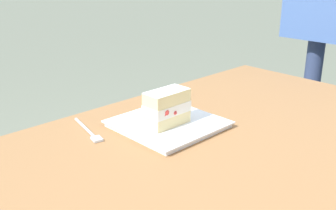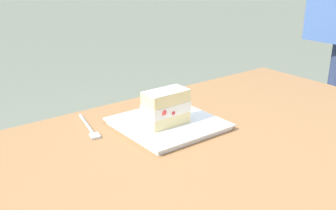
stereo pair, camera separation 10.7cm
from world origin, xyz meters
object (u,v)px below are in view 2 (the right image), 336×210
object	(u,v)px
dessert_fork	(89,128)
cake_slice	(165,108)
dessert_plate	(168,124)
patio_table	(220,196)

from	to	relation	value
dessert_fork	cake_slice	bearing A→B (deg)	-39.14
dessert_fork	dessert_plate	bearing A→B (deg)	-33.33
patio_table	cake_slice	world-z (taller)	cake_slice
patio_table	dessert_plate	bearing A→B (deg)	85.81
cake_slice	dessert_fork	xyz separation A→B (m)	(-0.16, 0.13, -0.06)
patio_table	cake_slice	distance (m)	0.27
cake_slice	patio_table	bearing A→B (deg)	-89.46
dessert_fork	patio_table	bearing A→B (deg)	-64.57
dessert_plate	dessert_fork	bearing A→B (deg)	146.67
patio_table	cake_slice	xyz separation A→B (m)	(-0.00, 0.21, 0.16)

